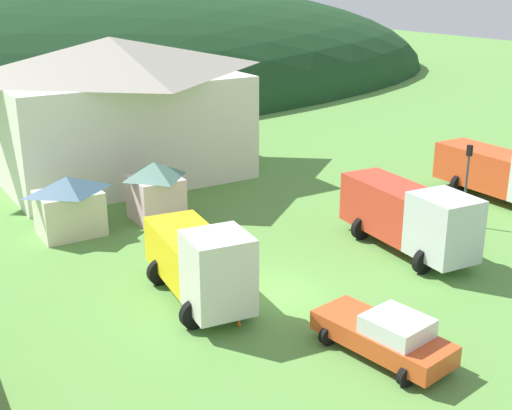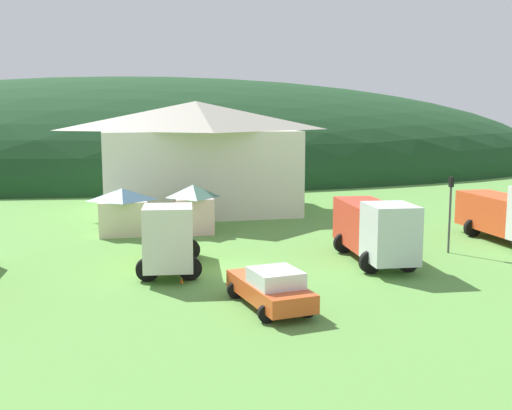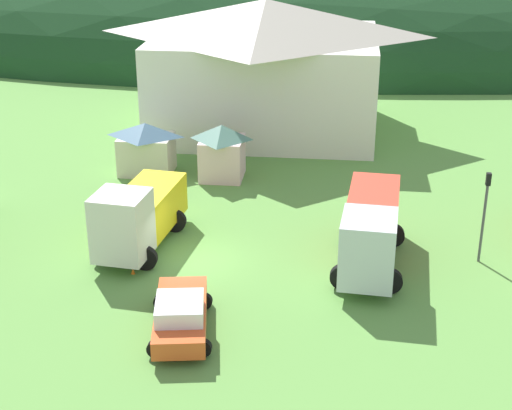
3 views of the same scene
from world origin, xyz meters
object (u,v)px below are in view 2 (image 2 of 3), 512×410
object	(u,v)px
tow_truck_silver	(375,228)
service_pickup_orange	(271,288)
play_shed_pink	(193,208)
traffic_light_east	(450,207)
depot_building	(196,155)
play_shed_cream	(123,211)
traffic_cone_near_pickup	(182,283)
flatbed_truck_yellow	(169,236)

from	to	relation	value
tow_truck_silver	service_pickup_orange	xyz separation A→B (m)	(-7.12, -6.24, -0.99)
play_shed_pink	traffic_light_east	bearing A→B (deg)	-34.87
depot_building	traffic_light_east	size ratio (longest dim) A/B	3.67
play_shed_cream	traffic_cone_near_pickup	xyz separation A→B (m)	(2.37, -12.30, -1.53)
play_shed_cream	tow_truck_silver	bearing A→B (deg)	-39.98
traffic_cone_near_pickup	play_shed_pink	bearing A→B (deg)	80.13
tow_truck_silver	traffic_cone_near_pickup	size ratio (longest dim) A/B	14.41
play_shed_cream	traffic_light_east	distance (m)	19.83
service_pickup_orange	tow_truck_silver	bearing A→B (deg)	121.99
flatbed_truck_yellow	service_pickup_orange	world-z (taller)	flatbed_truck_yellow
tow_truck_silver	traffic_light_east	size ratio (longest dim) A/B	1.81
service_pickup_orange	traffic_cone_near_pickup	xyz separation A→B (m)	(-3.04, 4.45, -0.83)
play_shed_pink	tow_truck_silver	distance (m)	12.98
play_shed_pink	play_shed_cream	bearing A→B (deg)	175.56
tow_truck_silver	service_pickup_orange	distance (m)	9.52
play_shed_cream	service_pickup_orange	size ratio (longest dim) A/B	0.63
play_shed_pink	service_pickup_orange	size ratio (longest dim) A/B	0.61
play_shed_pink	traffic_cone_near_pickup	distance (m)	12.24
play_shed_pink	tow_truck_silver	xyz separation A→B (m)	(8.08, -10.16, 0.21)
depot_building	flatbed_truck_yellow	bearing A→B (deg)	-101.51
depot_building	traffic_cone_near_pickup	size ratio (longest dim) A/B	29.19
play_shed_pink	traffic_cone_near_pickup	size ratio (longest dim) A/B	5.88
tow_truck_silver	service_pickup_orange	bearing A→B (deg)	-44.31
depot_building	traffic_cone_near_pickup	bearing A→B (deg)	-99.47
play_shed_cream	traffic_light_east	bearing A→B (deg)	-28.31
play_shed_cream	traffic_light_east	xyz separation A→B (m)	(17.43, -9.39, 1.05)
play_shed_pink	traffic_cone_near_pickup	world-z (taller)	play_shed_pink
tow_truck_silver	service_pickup_orange	size ratio (longest dim) A/B	1.49
traffic_light_east	flatbed_truck_yellow	bearing A→B (deg)	-178.07
play_shed_cream	tow_truck_silver	world-z (taller)	tow_truck_silver
play_shed_pink	depot_building	bearing A→B (deg)	81.03
traffic_light_east	play_shed_pink	bearing A→B (deg)	145.13
tow_truck_silver	flatbed_truck_yellow	bearing A→B (deg)	-88.80
play_shed_pink	traffic_cone_near_pickup	bearing A→B (deg)	-99.87
service_pickup_orange	traffic_light_east	size ratio (longest dim) A/B	1.21
flatbed_truck_yellow	traffic_light_east	world-z (taller)	traffic_light_east
play_shed_cream	traffic_cone_near_pickup	world-z (taller)	play_shed_cream
play_shed_pink	flatbed_truck_yellow	bearing A→B (deg)	-103.99
play_shed_cream	flatbed_truck_yellow	distance (m)	10.13
tow_truck_silver	traffic_cone_near_pickup	world-z (taller)	tow_truck_silver
depot_building	play_shed_pink	bearing A→B (deg)	-98.97
depot_building	flatbed_truck_yellow	distance (m)	19.63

